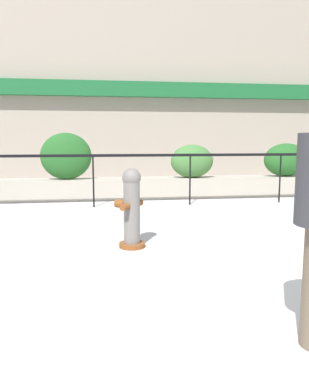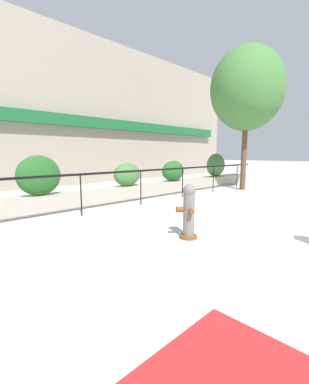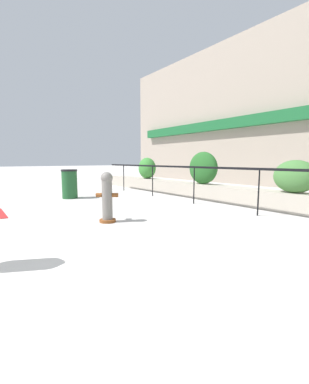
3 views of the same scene
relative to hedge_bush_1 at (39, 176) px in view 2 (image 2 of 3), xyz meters
name	(u,v)px [view 2 (image 2 of 3)]	position (x,y,z in m)	size (l,w,h in m)	color
ground_plane	(308,240)	(2.80, -6.00, -1.06)	(120.00, 120.00, 0.00)	#BCB7B2
building_facade	(47,107)	(2.80, 5.98, 2.92)	(30.00, 1.36, 8.00)	gray
planter_wall_low	(121,194)	(2.80, 0.00, -0.81)	(18.00, 0.70, 0.50)	#ADA393
fence_railing_segment	(141,174)	(2.80, -1.10, -0.04)	(15.00, 0.05, 1.15)	black
hedge_bush_1	(39,176)	(0.00, 0.00, 0.00)	(1.22, 0.56, 1.12)	#235B23
hedge_bush_2	(127,175)	(3.11, 0.00, -0.14)	(1.09, 0.66, 0.83)	#427538
hedge_bush_3	(173,171)	(5.64, 0.00, -0.13)	(1.19, 0.70, 0.86)	#235B23
hedge_bush_4	(216,165)	(9.01, 0.00, 0.03)	(1.34, 0.70, 1.17)	#427538
fire_hydrant	(189,211)	(1.23, -4.29, -0.51)	(0.49, 0.49, 1.08)	brown
street_tree	(247,89)	(8.63, -1.71, 3.45)	(3.48, 3.13, 6.35)	brown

